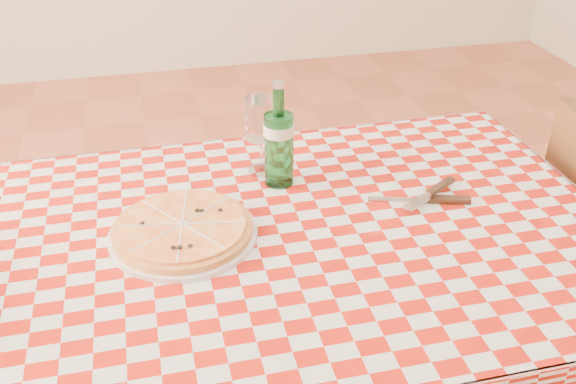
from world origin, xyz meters
The scene contains 6 objects.
dining_table centered at (0.00, 0.00, 0.66)m, with size 1.20×0.80×0.75m.
tablecloth centered at (0.00, 0.00, 0.75)m, with size 1.30×0.90×0.01m, color #A2150A.
pizza_plate centered at (-0.24, 0.04, 0.78)m, with size 0.30×0.30×0.04m, color gold, non-canonical shape.
water_bottle centered at (-0.01, 0.20, 0.88)m, with size 0.07×0.07×0.25m, color #1A6A29, non-canonical shape.
wine_glass centered at (-0.04, 0.26, 0.85)m, with size 0.07×0.07×0.19m, color silver, non-canonical shape.
cutlery centered at (0.29, 0.04, 0.77)m, with size 0.24×0.20×0.03m, color silver, non-canonical shape.
Camera 1 is at (-0.28, -1.04, 1.52)m, focal length 40.00 mm.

